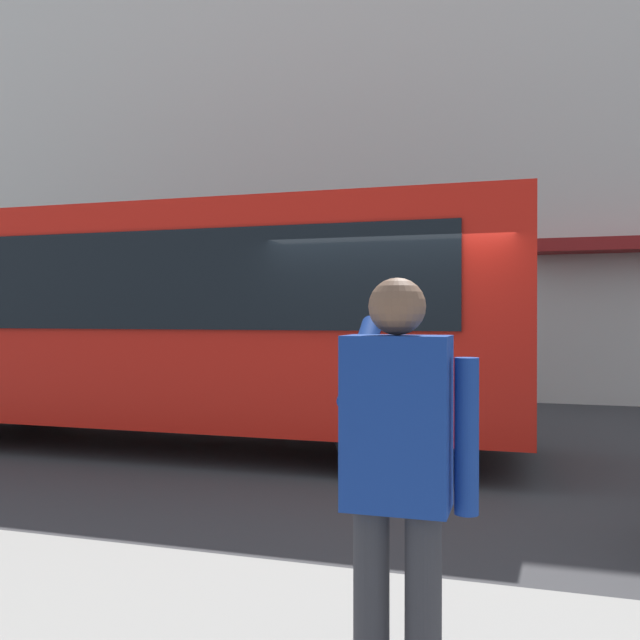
# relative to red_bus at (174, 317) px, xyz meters

# --- Properties ---
(ground_plane) EXTENTS (60.00, 60.00, 0.00)m
(ground_plane) POSITION_rel_red_bus_xyz_m (-3.07, 0.46, -1.68)
(ground_plane) COLOR #38383A
(building_facade_far) EXTENTS (28.00, 1.55, 12.00)m
(building_facade_far) POSITION_rel_red_bus_xyz_m (-3.09, -6.34, 4.30)
(building_facade_far) COLOR beige
(building_facade_far) RESTS_ON ground_plane
(red_bus) EXTENTS (9.05, 2.54, 3.08)m
(red_bus) POSITION_rel_red_bus_xyz_m (0.00, 0.00, 0.00)
(red_bus) COLOR red
(red_bus) RESTS_ON ground_plane
(pedestrian_photographer) EXTENTS (0.53, 0.52, 1.70)m
(pedestrian_photographer) POSITION_rel_red_bus_xyz_m (-3.96, 5.44, -0.54)
(pedestrian_photographer) COLOR #2D2D33
(pedestrian_photographer) RESTS_ON sidewalk_curb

